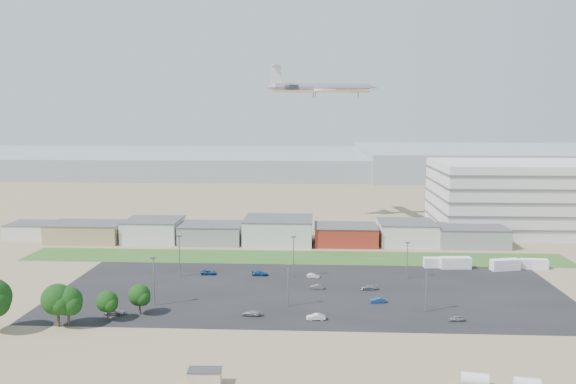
# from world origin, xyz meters

# --- Properties ---
(ground) EXTENTS (700.00, 700.00, 0.00)m
(ground) POSITION_xyz_m (0.00, 0.00, 0.00)
(ground) COLOR #806B51
(ground) RESTS_ON ground
(parking_lot) EXTENTS (120.00, 50.00, 0.01)m
(parking_lot) POSITION_xyz_m (5.00, 20.00, 0.01)
(parking_lot) COLOR black
(parking_lot) RESTS_ON ground
(grass_strip) EXTENTS (160.00, 16.00, 0.02)m
(grass_strip) POSITION_xyz_m (0.00, 52.00, 0.01)
(grass_strip) COLOR #285520
(grass_strip) RESTS_ON ground
(hills_backdrop) EXTENTS (700.00, 200.00, 9.00)m
(hills_backdrop) POSITION_xyz_m (40.00, 315.00, 4.50)
(hills_backdrop) COLOR gray
(hills_backdrop) RESTS_ON ground
(building_row) EXTENTS (170.00, 20.00, 8.00)m
(building_row) POSITION_xyz_m (-17.00, 71.00, 4.00)
(building_row) COLOR silver
(building_row) RESTS_ON ground
(parking_garage) EXTENTS (80.00, 40.00, 25.00)m
(parking_garage) POSITION_xyz_m (90.00, 95.00, 12.50)
(parking_garage) COLOR silver
(parking_garage) RESTS_ON ground
(portable_shed) EXTENTS (5.31, 2.91, 2.63)m
(portable_shed) POSITION_xyz_m (-10.80, -27.90, 1.31)
(portable_shed) COLOR beige
(portable_shed) RESTS_ON ground
(storage_tank_nw) EXTENTS (4.30, 2.62, 2.42)m
(storage_tank_nw) POSITION_xyz_m (31.03, -26.20, 1.21)
(storage_tank_nw) COLOR silver
(storage_tank_nw) RESTS_ON ground
(storage_tank_ne) EXTENTS (4.02, 2.41, 2.27)m
(storage_tank_ne) POSITION_xyz_m (38.62, -27.21, 1.14)
(storage_tank_ne) COLOR silver
(storage_tank_ne) RESTS_ON ground
(box_trailer_a) EXTENTS (7.32, 2.53, 2.72)m
(box_trailer_a) POSITION_xyz_m (39.77, 43.04, 1.36)
(box_trailer_a) COLOR silver
(box_trailer_a) RESTS_ON ground
(box_trailer_b) EXTENTS (8.47, 3.14, 3.12)m
(box_trailer_b) POSITION_xyz_m (44.59, 42.22, 1.56)
(box_trailer_b) COLOR silver
(box_trailer_b) RESTS_ON ground
(box_trailer_c) EXTENTS (8.32, 4.30, 2.98)m
(box_trailer_c) POSITION_xyz_m (57.67, 41.18, 1.49)
(box_trailer_c) COLOR silver
(box_trailer_c) RESTS_ON ground
(box_trailer_d) EXTENTS (7.28, 2.48, 2.71)m
(box_trailer_d) POSITION_xyz_m (65.98, 42.85, 1.35)
(box_trailer_d) COLOR silver
(box_trailer_d) RESTS_ON ground
(tree_left) EXTENTS (6.60, 6.60, 9.90)m
(tree_left) POSITION_xyz_m (-44.69, -5.17, 4.95)
(tree_left) COLOR black
(tree_left) RESTS_ON ground
(tree_mid) EXTENTS (6.13, 6.13, 9.20)m
(tree_mid) POSITION_xyz_m (-42.76, -4.79, 4.60)
(tree_mid) COLOR black
(tree_mid) RESTS_ON ground
(tree_right) EXTENTS (4.69, 4.69, 7.04)m
(tree_right) POSITION_xyz_m (-36.22, -1.20, 3.52)
(tree_right) COLOR black
(tree_right) RESTS_ON ground
(tree_near) EXTENTS (4.90, 4.90, 7.35)m
(tree_near) POSITION_xyz_m (-30.73, 2.62, 3.67)
(tree_near) COLOR black
(tree_near) RESTS_ON ground
(lightpole_front_l) EXTENTS (1.28, 0.53, 10.88)m
(lightpole_front_l) POSITION_xyz_m (-29.22, 8.28, 5.44)
(lightpole_front_l) COLOR slate
(lightpole_front_l) RESTS_ON ground
(lightpole_front_m) EXTENTS (1.11, 0.46, 9.40)m
(lightpole_front_m) POSITION_xyz_m (0.31, 9.07, 4.70)
(lightpole_front_m) COLOR slate
(lightpole_front_m) RESTS_ON ground
(lightpole_front_r) EXTENTS (1.11, 0.46, 9.43)m
(lightpole_front_r) POSITION_xyz_m (29.82, 7.17, 4.71)
(lightpole_front_r) COLOR slate
(lightpole_front_r) RESTS_ON ground
(lightpole_back_l) EXTENTS (1.28, 0.53, 10.85)m
(lightpole_back_l) POSITION_xyz_m (-29.03, 30.73, 5.42)
(lightpole_back_l) COLOR slate
(lightpole_back_l) RESTS_ON ground
(lightpole_back_m) EXTENTS (1.27, 0.53, 10.79)m
(lightpole_back_m) POSITION_xyz_m (0.59, 31.44, 5.40)
(lightpole_back_m) COLOR slate
(lightpole_back_m) RESTS_ON ground
(lightpole_back_r) EXTENTS (1.12, 0.47, 9.52)m
(lightpole_back_r) POSITION_xyz_m (29.76, 31.71, 4.76)
(lightpole_back_r) COLOR slate
(lightpole_back_r) RESTS_ON ground
(airliner) EXTENTS (50.91, 39.62, 13.47)m
(airliner) POSITION_xyz_m (8.39, 111.96, 52.17)
(airliner) COLOR silver
(parked_car_1) EXTENTS (3.68, 1.64, 1.18)m
(parked_car_1) POSITION_xyz_m (20.27, 12.50, 0.59)
(parked_car_1) COLOR navy
(parked_car_1) RESTS_ON ground
(parked_car_2) EXTENTS (3.37, 1.63, 1.11)m
(parked_car_2) POSITION_xyz_m (35.09, 1.93, 0.55)
(parked_car_2) COLOR #A5A5AA
(parked_car_2) RESTS_ON ground
(parked_car_3) EXTENTS (4.07, 2.01, 1.14)m
(parked_car_3) POSITION_xyz_m (-7.18, 2.86, 0.57)
(parked_car_3) COLOR #A5A5AA
(parked_car_3) RESTS_ON ground
(parked_car_6) EXTENTS (4.30, 1.79, 1.24)m
(parked_car_6) POSITION_xyz_m (-8.29, 32.55, 0.62)
(parked_car_6) COLOR navy
(parked_car_6) RESTS_ON ground
(parked_car_7) EXTENTS (3.38, 1.43, 1.08)m
(parked_car_7) POSITION_xyz_m (6.70, 21.96, 0.54)
(parked_car_7) COLOR #595B5E
(parked_car_7) RESTS_ON ground
(parked_car_9) EXTENTS (4.13, 2.01, 1.13)m
(parked_car_9) POSITION_xyz_m (-21.92, 32.78, 0.57)
(parked_car_9) COLOR navy
(parked_car_9) RESTS_ON ground
(parked_car_10) EXTENTS (4.46, 2.00, 1.27)m
(parked_car_10) POSITION_xyz_m (-35.94, 2.11, 0.63)
(parked_car_10) COLOR #A5A5AA
(parked_car_10) RESTS_ON ground
(parked_car_11) EXTENTS (3.40, 1.41, 1.10)m
(parked_car_11) POSITION_xyz_m (5.70, 31.21, 0.55)
(parked_car_11) COLOR silver
(parked_car_11) RESTS_ON ground
(parked_car_12) EXTENTS (3.95, 1.80, 1.12)m
(parked_car_12) POSITION_xyz_m (19.03, 21.90, 0.56)
(parked_car_12) COLOR #A5A5AA
(parked_car_12) RESTS_ON ground
(parked_car_13) EXTENTS (4.00, 1.65, 1.29)m
(parked_car_13) POSITION_xyz_m (6.42, 1.15, 0.64)
(parked_car_13) COLOR silver
(parked_car_13) RESTS_ON ground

